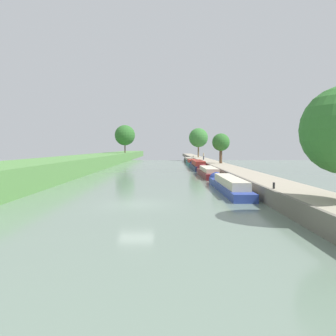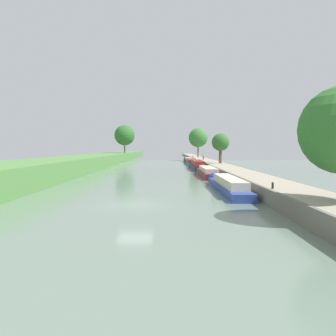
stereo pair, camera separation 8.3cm
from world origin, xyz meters
name	(u,v)px [view 2 (the right image)]	position (x,y,z in m)	size (l,w,h in m)	color
ground_plane	(135,204)	(0.00, 0.00, 0.00)	(160.00, 160.00, 0.00)	slate
right_towpath	(293,196)	(11.38, 0.00, 0.57)	(3.69, 260.00, 1.14)	#9E937F
stone_quay	(266,196)	(9.41, 0.00, 0.60)	(0.25, 260.00, 1.19)	#6B665B
narrowboat_blue	(227,185)	(7.96, 7.31, 0.56)	(1.83, 14.29, 1.91)	#283D93
narrowboat_maroon	(207,172)	(7.99, 23.08, 0.55)	(2.06, 13.70, 1.96)	maroon
narrowboat_navy	(197,165)	(7.93, 38.14, 0.68)	(2.12, 15.76, 2.26)	#141E42
narrowboat_teal	(191,162)	(7.83, 52.04, 0.54)	(2.04, 12.17, 2.00)	#195B60
narrowboat_black	(188,160)	(8.04, 65.78, 0.54)	(2.05, 15.24, 1.95)	black
tree_rightbank_midnear	(220,142)	(12.09, 36.33, 4.99)	(3.24, 3.24, 5.53)	brown
tree_rightbank_midfar	(198,138)	(11.61, 74.89, 7.04)	(5.82, 5.82, 8.82)	brown
tree_leftbank_downstream	(125,135)	(-10.87, 74.78, 7.79)	(6.18, 6.18, 8.46)	#4C3828
person_walking	(203,156)	(10.91, 54.20, 2.01)	(0.34, 0.34, 1.66)	#282D42
mooring_bollard_near	(273,186)	(9.84, -0.16, 1.37)	(0.16, 0.16, 0.45)	black
mooring_bollard_far	(193,157)	(9.84, 72.46, 1.37)	(0.16, 0.16, 0.45)	black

